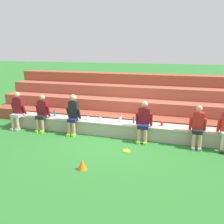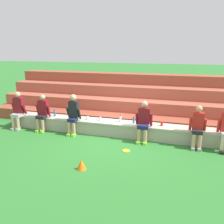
% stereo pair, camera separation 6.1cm
% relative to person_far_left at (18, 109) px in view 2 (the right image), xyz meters
% --- Properties ---
extents(ground_plane, '(80.00, 80.00, 0.00)m').
position_rel_person_far_left_xyz_m(ground_plane, '(3.75, 0.03, -0.74)').
color(ground_plane, '#2D752D').
extents(stone_seating_wall, '(8.33, 0.63, 0.48)m').
position_rel_person_far_left_xyz_m(stone_seating_wall, '(3.75, 0.32, -0.48)').
color(stone_seating_wall, '#A8A08E').
rests_on(stone_seating_wall, ground).
extents(brick_bleachers, '(11.35, 3.08, 1.83)m').
position_rel_person_far_left_xyz_m(brick_bleachers, '(3.75, 2.79, -0.05)').
color(brick_bleachers, '#9B4430').
rests_on(brick_bleachers, ground).
extents(person_far_left, '(0.55, 0.54, 1.40)m').
position_rel_person_far_left_xyz_m(person_far_left, '(0.00, 0.00, 0.00)').
color(person_far_left, '#DBAD89').
rests_on(person_far_left, ground).
extents(person_left_of_center, '(0.55, 0.54, 1.34)m').
position_rel_person_far_left_xyz_m(person_left_of_center, '(1.01, 0.05, -0.02)').
color(person_left_of_center, tan).
rests_on(person_left_of_center, ground).
extents(person_center, '(0.51, 0.52, 1.42)m').
position_rel_person_far_left_xyz_m(person_center, '(2.27, 0.02, 0.03)').
color(person_center, tan).
rests_on(person_center, ground).
extents(person_right_of_center, '(0.55, 0.58, 1.34)m').
position_rel_person_far_left_xyz_m(person_right_of_center, '(4.76, 0.03, -0.02)').
color(person_right_of_center, tan).
rests_on(person_right_of_center, ground).
extents(person_far_right, '(0.50, 0.52, 1.32)m').
position_rel_person_far_left_xyz_m(person_far_right, '(6.41, -0.01, -0.05)').
color(person_far_right, tan).
rests_on(person_far_right, ground).
extents(water_bottle_mid_left, '(0.07, 0.07, 0.27)m').
position_rel_person_far_left_xyz_m(water_bottle_mid_left, '(1.34, 0.36, -0.13)').
color(water_bottle_mid_left, blue).
rests_on(water_bottle_mid_left, stone_seating_wall).
extents(water_bottle_mid_right, '(0.07, 0.07, 0.24)m').
position_rel_person_far_left_xyz_m(water_bottle_mid_right, '(4.37, 0.34, -0.14)').
color(water_bottle_mid_right, blue).
rests_on(water_bottle_mid_right, stone_seating_wall).
extents(water_bottle_near_right, '(0.08, 0.08, 0.24)m').
position_rel_person_far_left_xyz_m(water_bottle_near_right, '(3.90, 0.37, -0.14)').
color(water_bottle_near_right, silver).
rests_on(water_bottle_near_right, stone_seating_wall).
extents(plastic_cup_right_end, '(0.09, 0.09, 0.11)m').
position_rel_person_far_left_xyz_m(plastic_cup_right_end, '(2.69, 0.32, -0.20)').
color(plastic_cup_right_end, white).
rests_on(plastic_cup_right_end, stone_seating_wall).
extents(plastic_cup_left_end, '(0.08, 0.08, 0.13)m').
position_rel_person_far_left_xyz_m(plastic_cup_left_end, '(5.32, 0.34, -0.19)').
color(plastic_cup_left_end, red).
rests_on(plastic_cup_left_end, stone_seating_wall).
extents(plastic_cup_middle, '(0.09, 0.09, 0.12)m').
position_rel_person_far_left_xyz_m(plastic_cup_middle, '(3.18, 0.31, -0.19)').
color(plastic_cup_middle, white).
rests_on(plastic_cup_middle, stone_seating_wall).
extents(frisbee, '(0.23, 0.23, 0.02)m').
position_rel_person_far_left_xyz_m(frisbee, '(4.39, -0.88, -0.73)').
color(frisbee, yellow).
rests_on(frisbee, ground).
extents(sports_cone, '(0.24, 0.24, 0.27)m').
position_rel_person_far_left_xyz_m(sports_cone, '(3.54, -2.24, -0.60)').
color(sports_cone, orange).
rests_on(sports_cone, ground).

